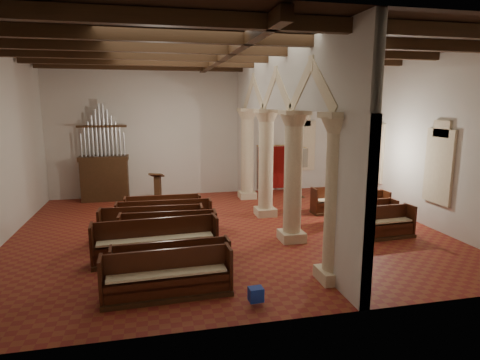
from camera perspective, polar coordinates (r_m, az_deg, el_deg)
The scene contains 30 objects.
floor at distance 13.86m, azimuth -1.88°, elevation -7.11°, with size 14.00×14.00×0.00m, color maroon.
ceiling at distance 13.31m, azimuth -2.04°, elevation 18.29°, with size 14.00×14.00×0.00m, color black.
wall_back at distance 19.17m, azimuth -5.28°, elevation 6.95°, with size 14.00×0.02×6.00m, color silver.
wall_front at distance 7.48m, azimuth 6.51°, elevation 1.11°, with size 14.00×0.02×6.00m, color silver.
wall_right at distance 16.08m, azimuth 23.50°, elevation 5.40°, with size 0.02×12.00×6.00m, color silver.
ceiling_beams at distance 13.29m, azimuth -2.04°, elevation 17.53°, with size 13.80×11.80×0.30m, color #392112, non-canonical shape.
arcade at distance 13.66m, azimuth 5.54°, elevation 7.81°, with size 0.90×11.90×6.00m.
window_right_a at distance 14.97m, azimuth 26.55°, elevation 1.74°, with size 0.03×1.00×2.20m, color #39816C.
window_right_b at distance 18.22m, azimuth 18.68°, elevation 3.71°, with size 0.03×1.00×2.20m, color #39816C.
window_back at distance 20.45m, azimuth 8.85°, elevation 4.85°, with size 1.00×0.03×2.20m, color #39816C.
pipe_organ at distance 18.81m, azimuth -18.72°, elevation 1.36°, with size 2.10×0.85×4.40m.
lectern at distance 17.55m, azimuth -11.60°, elevation -1.56°, with size 0.68×0.72×1.40m.
dossal_curtain at distance 20.03m, azimuth 4.83°, elevation 1.83°, with size 1.80×0.07×2.17m.
processional_banner at distance 18.66m, azimuth 8.75°, elevation -0.03°, with size 0.56×0.71×2.45m.
hymnal_box_a at distance 8.89m, azimuth 2.27°, elevation -15.93°, with size 0.30×0.25×0.30m, color #1A169C.
hymnal_box_b at distance 11.03m, azimuth -4.88°, elevation -10.42°, with size 0.35×0.28×0.35m, color navy.
hymnal_box_c at distance 13.74m, azimuth -4.17°, elevation -6.08°, with size 0.36×0.29×0.36m, color navy.
tube_heater_a at distance 10.15m, azimuth -7.04°, elevation -13.09°, with size 0.09×0.09×0.93m, color white.
tube_heater_b at distance 10.67m, azimuth -11.03°, elevation -11.97°, with size 0.10×0.10×0.96m, color white.
nave_pew_0 at distance 9.33m, azimuth -10.23°, elevation -14.10°, with size 2.89×0.81×1.06m.
nave_pew_1 at distance 10.15m, azimuth -9.67°, elevation -12.22°, with size 2.90×0.76×0.95m.
nave_pew_2 at distance 11.41m, azimuth -11.81°, elevation -9.32°, with size 3.42×0.95×1.15m.
nave_pew_3 at distance 12.29m, azimuth -10.11°, elevation -7.89°, with size 2.90×0.87×1.08m.
nave_pew_4 at distance 12.99m, azimuth -12.39°, elevation -6.94°, with size 3.23×0.87×1.09m.
nave_pew_5 at distance 13.92m, azimuth -10.68°, elevation -5.77°, with size 3.21×0.78×1.03m.
nave_pew_6 at distance 15.00m, azimuth -10.86°, elevation -4.65°, with size 2.74×0.65×0.96m.
aisle_pew_0 at distance 13.86m, azimuth 19.98°, elevation -6.29°, with size 1.93×0.79×1.02m.
aisle_pew_1 at distance 14.68m, azimuth 18.22°, elevation -5.27°, with size 1.75×0.73×0.99m.
aisle_pew_2 at distance 15.26m, azimuth 16.54°, elevation -4.40°, with size 2.17×0.76×1.13m.
aisle_pew_3 at distance 16.36m, azimuth 13.61°, elevation -3.37°, with size 2.04×0.73×1.03m.
Camera 1 is at (-2.42, -12.97, 4.24)m, focal length 30.00 mm.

